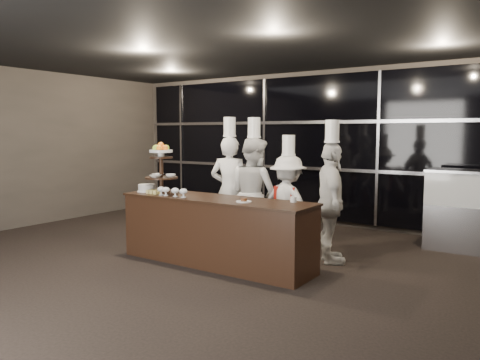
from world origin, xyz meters
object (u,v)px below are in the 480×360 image
Objects in this scene: chef_a at (230,189)px; chef_b at (254,193)px; layer_cake at (147,188)px; display_stand at (161,164)px; chef_d at (331,202)px; chef_c at (288,203)px; buffet_counter at (216,231)px; display_case at (478,207)px.

chef_a reaches higher than chef_b.
chef_a is (0.75, 1.08, -0.08)m from layer_cake.
layer_cake is (-0.25, -0.05, -0.37)m from display_stand.
chef_d is (2.27, 0.96, -0.48)m from display_stand.
layer_cake is at bearing -139.13° from chef_b.
chef_a reaches higher than chef_c.
layer_cake is 2.72m from chef_d.
chef_b is at bearing -2.82° from chef_a.
chef_b is at bearing -168.64° from chef_c.
chef_c is at bearing 4.78° from chef_a.
chef_d is (0.76, -0.16, 0.11)m from chef_c.
chef_b is (-0.03, 1.01, 0.41)m from buffet_counter.
display_stand is (-1.00, -0.00, 0.87)m from buffet_counter.
chef_b is 1.03× the size of chef_d.
display_case is (2.87, 2.75, 0.22)m from buffet_counter.
chef_a is 1.16× the size of chef_c.
chef_d reaches higher than display_stand.
chef_c is (0.51, 1.12, 0.28)m from buffet_counter.
chef_d is (1.77, -0.08, -0.04)m from chef_a.
chef_b reaches higher than display_stand.
display_case is 2.41m from chef_d.
chef_a is at bearing 64.28° from display_stand.
display_case is 2.87m from chef_c.
chef_a is at bearing -152.96° from display_case.
chef_c reaches higher than display_stand.
chef_a reaches higher than display_stand.
chef_a is 1.77m from chef_d.
buffet_counter is at bearing -142.95° from chef_d.
chef_c is at bearing 11.36° from chef_b.
chef_b reaches higher than display_case.
display_stand is 0.37× the size of chef_b.
display_stand reaches higher than buffet_counter.
buffet_counter is 1.39× the size of chef_a.
chef_c reaches higher than layer_cake.
display_case is at bearing 35.45° from display_stand.
buffet_counter is 1.63m from chef_d.
display_case is (4.12, 2.80, -0.29)m from layer_cake.
chef_a is at bearing 115.90° from buffet_counter.
layer_cake is at bearing -177.71° from buffet_counter.
layer_cake is 2.13m from chef_c.
display_case is at bearing 31.06° from chef_b.
chef_c is at bearing 33.53° from layer_cake.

